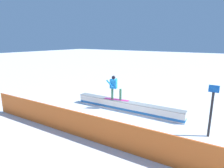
{
  "coord_description": "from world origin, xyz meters",
  "views": [
    {
      "loc": [
        -5.07,
        9.07,
        4.04
      ],
      "look_at": [
        0.34,
        1.02,
        1.78
      ],
      "focal_mm": 30.04,
      "sensor_mm": 36.0,
      "label": 1
    }
  ],
  "objects": [
    {
      "name": "snowboarder",
      "position": [
        0.82,
        0.07,
        1.38
      ],
      "size": [
        1.53,
        0.65,
        1.45
      ],
      "color": "#C82C82",
      "rests_on": "grind_box"
    },
    {
      "name": "trail_marker",
      "position": [
        -4.4,
        0.63,
        1.21
      ],
      "size": [
        0.4,
        0.1,
        2.27
      ],
      "color": "#262628",
      "rests_on": "ground_plane"
    },
    {
      "name": "grind_box",
      "position": [
        0.0,
        0.0,
        0.27
      ],
      "size": [
        6.6,
        0.86,
        0.59
      ],
      "color": "white",
      "rests_on": "ground_plane"
    },
    {
      "name": "ground_plane",
      "position": [
        0.0,
        0.0,
        0.0
      ],
      "size": [
        120.0,
        120.0,
        0.0
      ],
      "primitive_type": "plane",
      "color": "white"
    },
    {
      "name": "safety_fence",
      "position": [
        0.0,
        3.75,
        0.56
      ],
      "size": [
        11.78,
        0.75,
        1.13
      ],
      "primitive_type": "cube",
      "rotation": [
        0.0,
        0.0,
        0.06
      ],
      "color": "orange",
      "rests_on": "ground_plane"
    }
  ]
}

